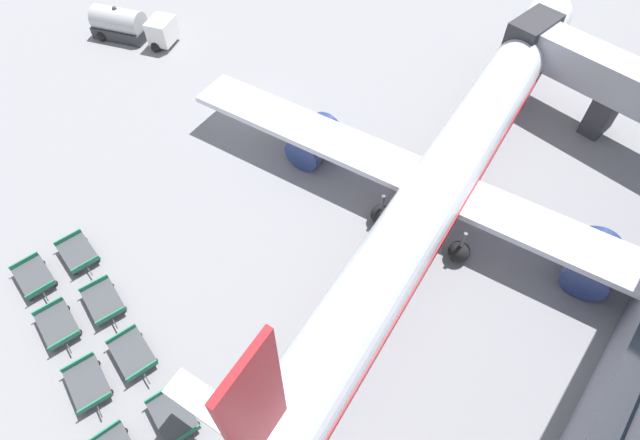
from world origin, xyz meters
TOP-DOWN VIEW (x-y plane):
  - ground_plane at (0.00, 0.00)m, footprint 500.00×500.00m
  - airplane at (17.25, 1.41)m, footprint 38.27×46.15m
  - fuel_tanker_primary at (-15.74, 0.56)m, footprint 8.31×5.26m
  - baggage_dolly_row_near_col_a at (1.38, -19.81)m, footprint 3.57×2.22m
  - baggage_dolly_row_near_col_b at (5.29, -20.69)m, footprint 3.58×2.35m
  - baggage_dolly_row_near_col_c at (9.52, -21.60)m, footprint 3.58×2.44m
  - baggage_dolly_row_mid_a_col_a at (1.89, -17.07)m, footprint 3.57×2.25m
  - baggage_dolly_row_mid_a_col_b at (6.04, -18.11)m, footprint 3.58×2.41m
  - baggage_dolly_row_mid_a_col_c at (10.00, -19.04)m, footprint 3.58×2.34m
  - baggage_dolly_row_mid_a_col_d at (14.28, -19.79)m, footprint 3.58×2.43m
  - stand_guidance_stripe at (19.78, -8.52)m, footprint 4.93×35.93m

SIDE VIEW (x-z plane):
  - ground_plane at x=0.00m, z-range 0.00..0.00m
  - stand_guidance_stripe at x=19.78m, z-range 0.00..0.01m
  - baggage_dolly_row_near_col_a at x=1.38m, z-range 0.03..0.95m
  - baggage_dolly_row_near_col_b at x=5.29m, z-range 0.03..0.95m
  - baggage_dolly_row_near_col_c at x=9.52m, z-range 0.03..0.95m
  - baggage_dolly_row_mid_a_col_a at x=1.89m, z-range 0.03..0.95m
  - baggage_dolly_row_mid_a_col_b at x=6.04m, z-range 0.03..0.95m
  - baggage_dolly_row_mid_a_col_c at x=10.00m, z-range 0.03..0.95m
  - baggage_dolly_row_mid_a_col_d at x=14.28m, z-range 0.03..0.95m
  - fuel_tanker_primary at x=-15.74m, z-range -0.25..2.72m
  - airplane at x=17.25m, z-range -3.21..9.84m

